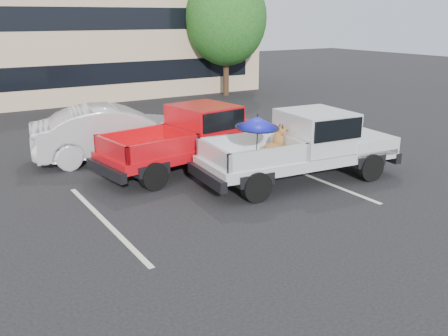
{
  "coord_description": "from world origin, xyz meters",
  "views": [
    {
      "loc": [
        -6.17,
        -7.99,
        4.34
      ],
      "look_at": [
        -0.89,
        0.44,
        1.3
      ],
      "focal_mm": 40.0,
      "sensor_mm": 36.0,
      "label": 1
    }
  ],
  "objects_px": {
    "red_pickup": "(200,134)",
    "tree_back": "(120,15)",
    "tree_right": "(226,18)",
    "silver_pickup": "(308,142)",
    "silver_sedan": "(117,133)"
  },
  "relations": [
    {
      "from": "tree_right",
      "to": "tree_back",
      "type": "xyz_separation_m",
      "value": [
        -3.0,
        8.0,
        0.2
      ]
    },
    {
      "from": "red_pickup",
      "to": "silver_pickup",
      "type": "bearing_deg",
      "value": -61.06
    },
    {
      "from": "silver_pickup",
      "to": "red_pickup",
      "type": "relative_size",
      "value": 1.01
    },
    {
      "from": "tree_back",
      "to": "tree_right",
      "type": "bearing_deg",
      "value": -69.44
    },
    {
      "from": "red_pickup",
      "to": "silver_sedan",
      "type": "height_order",
      "value": "red_pickup"
    },
    {
      "from": "red_pickup",
      "to": "tree_back",
      "type": "bearing_deg",
      "value": 67.41
    },
    {
      "from": "red_pickup",
      "to": "tree_right",
      "type": "bearing_deg",
      "value": 46.79
    },
    {
      "from": "tree_back",
      "to": "silver_sedan",
      "type": "height_order",
      "value": "tree_back"
    },
    {
      "from": "tree_right",
      "to": "silver_pickup",
      "type": "bearing_deg",
      "value": -113.92
    },
    {
      "from": "tree_right",
      "to": "red_pickup",
      "type": "xyz_separation_m",
      "value": [
        -8.15,
        -11.45,
        -3.2
      ]
    },
    {
      "from": "tree_right",
      "to": "red_pickup",
      "type": "distance_m",
      "value": 14.42
    },
    {
      "from": "tree_right",
      "to": "red_pickup",
      "type": "height_order",
      "value": "tree_right"
    },
    {
      "from": "tree_right",
      "to": "silver_sedan",
      "type": "relative_size",
      "value": 1.32
    },
    {
      "from": "tree_right",
      "to": "red_pickup",
      "type": "relative_size",
      "value": 1.17
    },
    {
      "from": "tree_right",
      "to": "tree_back",
      "type": "distance_m",
      "value": 8.55
    }
  ]
}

